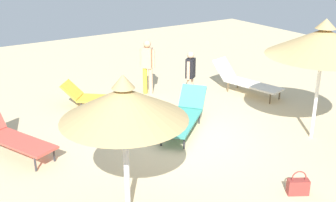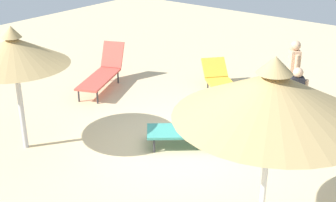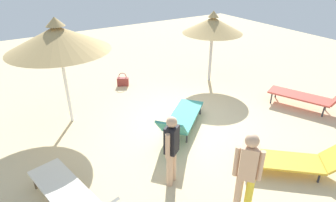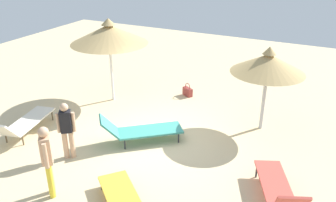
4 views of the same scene
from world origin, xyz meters
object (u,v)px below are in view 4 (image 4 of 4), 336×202
lounge_chair_back (23,123)px  lounge_chair_near_right (279,190)px  parasol_umbrella_edge (109,34)px  person_standing_far_left (67,128)px  lounge_chair_center (125,201)px  lounge_chair_near_left (140,130)px  handbag (188,91)px  parasol_umbrella_far_right (268,63)px  person_standing_front (47,157)px

lounge_chair_back → lounge_chair_near_right: lounge_chair_near_right is taller
parasol_umbrella_edge → person_standing_far_left: parasol_umbrella_edge is taller
lounge_chair_center → lounge_chair_near_left: bearing=114.5°
lounge_chair_back → lounge_chair_near_left: 3.33m
lounge_chair_back → lounge_chair_near_left: (3.11, 1.18, -0.03)m
person_standing_far_left → handbag: (1.13, 4.95, -0.69)m
parasol_umbrella_far_right → lounge_chair_center: bearing=-108.6°
lounge_chair_back → person_standing_front: bearing=-32.1°
parasol_umbrella_edge → person_standing_front: (1.69, -4.81, -1.36)m
lounge_chair_near_left → lounge_chair_center: size_ratio=1.08×
parasol_umbrella_far_right → handbag: (-2.89, 1.22, -1.85)m
lounge_chair_near_left → handbag: (-0.10, 3.50, -0.22)m
parasol_umbrella_edge → lounge_chair_center: 6.10m
parasol_umbrella_far_right → person_standing_far_left: 5.61m
parasol_umbrella_far_right → lounge_chair_near_right: (1.10, -3.30, -1.56)m
lounge_chair_near_left → parasol_umbrella_edge: bearing=138.1°
lounge_chair_back → person_standing_front: size_ratio=1.41×
parasol_umbrella_far_right → lounge_chair_center: parasol_umbrella_far_right is taller
parasol_umbrella_edge → lounge_chair_back: parasol_umbrella_edge is taller
handbag → parasol_umbrella_far_right: bearing=-22.9°
lounge_chair_near_left → person_standing_front: (-0.58, -2.76, 0.57)m
parasol_umbrella_far_right → parasol_umbrella_edge: 5.09m
lounge_chair_back → handbag: 5.58m
lounge_chair_center → handbag: 6.20m
lounge_chair_back → person_standing_far_left: size_ratio=1.55×
lounge_chair_near_left → handbag: size_ratio=4.41×
lounge_chair_near_right → handbag: size_ratio=4.50×
parasol_umbrella_edge → lounge_chair_near_right: 7.15m
parasol_umbrella_far_right → handbag: parasol_umbrella_far_right is taller
lounge_chair_back → lounge_chair_center: lounge_chair_back is taller
lounge_chair_center → parasol_umbrella_edge: bearing=126.8°
lounge_chair_near_left → person_standing_front: size_ratio=1.27×
parasol_umbrella_far_right → lounge_chair_near_right: 3.81m
parasol_umbrella_far_right → lounge_chair_near_left: size_ratio=1.17×
parasol_umbrella_edge → person_standing_far_left: bearing=-73.2°
lounge_chair_near_left → parasol_umbrella_far_right: bearing=39.2°
lounge_chair_near_left → lounge_chair_center: 2.82m
parasol_umbrella_far_right → lounge_chair_near_right: parasol_umbrella_far_right is taller
lounge_chair_back → person_standing_far_left: (1.89, -0.27, 0.44)m
parasol_umbrella_far_right → lounge_chair_near_left: (-2.80, -2.28, -1.63)m
lounge_chair_center → person_standing_front: size_ratio=1.18×
parasol_umbrella_edge → lounge_chair_near_left: parasol_umbrella_edge is taller
person_standing_front → person_standing_far_left: size_ratio=1.10×
parasol_umbrella_far_right → handbag: 3.64m
handbag → person_standing_front: bearing=-94.5°
lounge_chair_back → person_standing_far_left: bearing=-8.1°
person_standing_far_left → handbag: person_standing_far_left is taller
lounge_chair_near_left → lounge_chair_near_right: (3.90, -1.01, 0.06)m
person_standing_front → lounge_chair_center: bearing=6.5°
parasol_umbrella_far_right → lounge_chair_near_left: parasol_umbrella_far_right is taller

